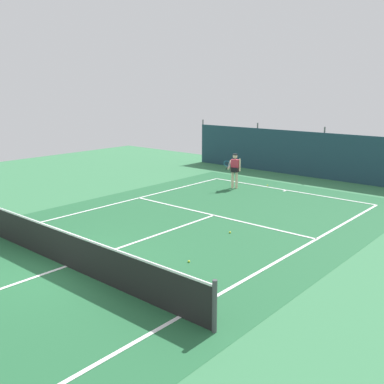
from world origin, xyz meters
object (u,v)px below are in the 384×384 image
(tennis_player, at_px, (235,168))
(parked_car, at_px, (312,155))
(tennis_net, at_px, (65,248))
(tennis_ball_near_player, at_px, (230,232))
(tennis_ball_by_sideline, at_px, (267,185))
(tennis_ball_midcourt, at_px, (189,261))

(tennis_player, distance_m, parked_car, 7.04)
(tennis_net, relative_size, tennis_ball_near_player, 153.33)
(tennis_player, relative_size, tennis_ball_near_player, 24.85)
(tennis_net, height_order, tennis_ball_by_sideline, tennis_net)
(tennis_player, bearing_deg, tennis_ball_by_sideline, -144.48)
(parked_car, bearing_deg, tennis_ball_by_sideline, 96.34)
(tennis_player, height_order, tennis_ball_midcourt, tennis_player)
(tennis_ball_midcourt, relative_size, parked_car, 0.02)
(tennis_ball_near_player, xyz_separation_m, tennis_ball_by_sideline, (-2.85, 7.02, 0.00))
(tennis_ball_midcourt, bearing_deg, tennis_ball_by_sideline, 109.53)
(tennis_ball_near_player, xyz_separation_m, parked_car, (-3.26, 12.59, 0.81))
(tennis_ball_by_sideline, height_order, parked_car, parked_car)
(parked_car, bearing_deg, tennis_ball_midcourt, 106.29)
(tennis_player, distance_m, tennis_ball_midcourt, 9.48)
(tennis_net, relative_size, parked_car, 2.37)
(tennis_ball_midcourt, xyz_separation_m, parked_car, (-3.88, 15.36, 0.81))
(tennis_ball_near_player, bearing_deg, tennis_ball_midcourt, -77.32)
(tennis_ball_near_player, height_order, tennis_ball_by_sideline, same)
(tennis_ball_midcourt, bearing_deg, parked_car, 104.19)
(tennis_ball_by_sideline, bearing_deg, tennis_ball_near_player, -67.91)
(tennis_net, height_order, tennis_ball_near_player, tennis_net)
(tennis_player, xyz_separation_m, parked_car, (0.54, 7.02, -0.12))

